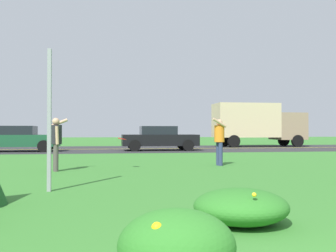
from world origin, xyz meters
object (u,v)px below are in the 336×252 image
(frisbee_red, at_px, (122,139))
(car_black_center_right, at_px, (159,138))
(person_catcher_orange_shirt, at_px, (219,138))
(car_dark_green_center_left, at_px, (17,138))
(sign_post_near_path, at_px, (49,120))
(person_thrower_dark_shirt, at_px, (56,139))
(box_truck_tan, at_px, (257,122))

(frisbee_red, relative_size, car_black_center_right, 0.06)
(car_black_center_right, bearing_deg, frisbee_red, -103.59)
(person_catcher_orange_shirt, distance_m, car_dark_green_center_left, 13.49)
(sign_post_near_path, distance_m, car_dark_green_center_left, 15.60)
(person_thrower_dark_shirt, distance_m, box_truck_tan, 20.18)
(frisbee_red, relative_size, box_truck_tan, 0.04)
(car_black_center_right, xyz_separation_m, box_truck_tan, (7.99, 4.48, 1.06))
(box_truck_tan, bearing_deg, car_dark_green_center_left, -164.45)
(frisbee_red, xyz_separation_m, box_truck_tan, (10.65, 15.45, 0.89))
(person_catcher_orange_shirt, relative_size, box_truck_tan, 0.24)
(sign_post_near_path, height_order, car_dark_green_center_left, sign_post_near_path)
(frisbee_red, distance_m, car_black_center_right, 11.28)
(person_thrower_dark_shirt, distance_m, frisbee_red, 1.94)
(box_truck_tan, bearing_deg, frisbee_red, -124.57)
(person_thrower_dark_shirt, xyz_separation_m, box_truck_tan, (12.56, 15.77, 0.89))
(person_catcher_orange_shirt, bearing_deg, frisbee_red, -168.18)
(sign_post_near_path, distance_m, person_thrower_dark_shirt, 3.84)
(car_dark_green_center_left, xyz_separation_m, box_truck_tan, (16.10, 4.48, 1.06))
(box_truck_tan, bearing_deg, person_catcher_orange_shirt, -116.55)
(person_catcher_orange_shirt, height_order, car_black_center_right, person_catcher_orange_shirt)
(car_dark_green_center_left, relative_size, box_truck_tan, 0.67)
(car_black_center_right, relative_size, box_truck_tan, 0.67)
(sign_post_near_path, bearing_deg, car_dark_green_center_left, 104.48)
(sign_post_near_path, xyz_separation_m, car_dark_green_center_left, (-3.90, 15.09, -0.63))
(person_catcher_orange_shirt, relative_size, car_dark_green_center_left, 0.36)
(car_black_center_right, distance_m, box_truck_tan, 9.23)
(sign_post_near_path, height_order, box_truck_tan, box_truck_tan)
(car_black_center_right, bearing_deg, car_dark_green_center_left, 180.00)
(sign_post_near_path, xyz_separation_m, frisbee_red, (1.56, 4.13, -0.45))
(car_dark_green_center_left, height_order, car_black_center_right, same)
(person_catcher_orange_shirt, bearing_deg, car_black_center_right, 93.45)
(sign_post_near_path, distance_m, box_truck_tan, 23.07)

